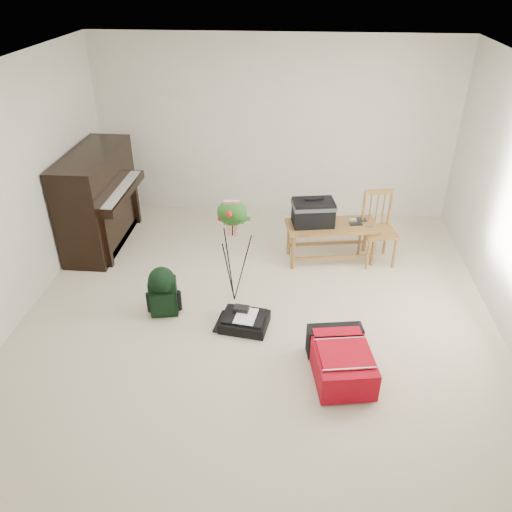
# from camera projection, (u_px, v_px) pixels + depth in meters

# --- Properties ---
(floor) EXTENTS (5.00, 5.50, 0.01)m
(floor) POSITION_uv_depth(u_px,v_px,m) (257.00, 325.00, 5.23)
(floor) COLOR beige
(floor) RESTS_ON ground
(ceiling) EXTENTS (5.00, 5.50, 0.01)m
(ceiling) POSITION_uv_depth(u_px,v_px,m) (257.00, 77.00, 3.93)
(ceiling) COLOR white
(ceiling) RESTS_ON wall_back
(wall_back) EXTENTS (5.00, 0.04, 2.50)m
(wall_back) POSITION_uv_depth(u_px,v_px,m) (274.00, 129.00, 6.92)
(wall_back) COLOR silver
(wall_back) RESTS_ON floor
(piano) EXTENTS (0.71, 1.50, 1.25)m
(piano) POSITION_uv_depth(u_px,v_px,m) (99.00, 201.00, 6.44)
(piano) COLOR black
(piano) RESTS_ON floor
(bench) EXTENTS (1.17, 0.63, 0.85)m
(bench) POSITION_uv_depth(u_px,v_px,m) (319.00, 216.00, 6.08)
(bench) COLOR olive
(bench) RESTS_ON floor
(dining_chair) EXTENTS (0.46, 0.46, 0.90)m
(dining_chair) POSITION_uv_depth(u_px,v_px,m) (379.00, 229.00, 6.12)
(dining_chair) COLOR olive
(dining_chair) RESTS_ON floor
(red_suitcase) EXTENTS (0.62, 0.82, 0.32)m
(red_suitcase) POSITION_uv_depth(u_px,v_px,m) (341.00, 357.00, 4.57)
(red_suitcase) COLOR red
(red_suitcase) RESTS_ON floor
(black_duffel) EXTENTS (0.53, 0.45, 0.20)m
(black_duffel) POSITION_uv_depth(u_px,v_px,m) (245.00, 321.00, 5.17)
(black_duffel) COLOR black
(black_duffel) RESTS_ON floor
(green_backpack) EXTENTS (0.31, 0.29, 0.57)m
(green_backpack) POSITION_uv_depth(u_px,v_px,m) (163.00, 289.00, 5.24)
(green_backpack) COLOR black
(green_backpack) RESTS_ON floor
(flower_stand) EXTENTS (0.43, 0.43, 1.26)m
(flower_stand) POSITION_uv_depth(u_px,v_px,m) (233.00, 253.00, 5.30)
(flower_stand) COLOR black
(flower_stand) RESTS_ON floor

